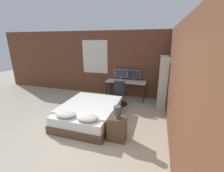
{
  "coord_description": "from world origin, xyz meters",
  "views": [
    {
      "loc": [
        1.4,
        -2.42,
        2.3
      ],
      "look_at": [
        -0.09,
        2.46,
        0.75
      ],
      "focal_mm": 24.0,
      "sensor_mm": 36.0,
      "label": 1
    }
  ],
  "objects_px": {
    "office_chair": "(120,95)",
    "keyboard": "(125,82)",
    "bedside_lamp": "(117,111)",
    "monitor_right": "(134,74)",
    "monitor_left": "(121,74)",
    "computer_mouse": "(132,82)",
    "nightstand": "(117,128)",
    "bed": "(89,112)",
    "bookshelf": "(163,80)",
    "desk": "(126,83)"
  },
  "relations": [
    {
      "from": "desk",
      "to": "keyboard",
      "type": "height_order",
      "value": "keyboard"
    },
    {
      "from": "monitor_left",
      "to": "office_chair",
      "type": "height_order",
      "value": "monitor_left"
    },
    {
      "from": "desk",
      "to": "monitor_right",
      "type": "relative_size",
      "value": 3.07
    },
    {
      "from": "nightstand",
      "to": "monitor_right",
      "type": "xyz_separation_m",
      "value": [
        -0.08,
        2.86,
        0.71
      ]
    },
    {
      "from": "bed",
      "to": "keyboard",
      "type": "relative_size",
      "value": 5.1
    },
    {
      "from": "nightstand",
      "to": "keyboard",
      "type": "xyz_separation_m",
      "value": [
        -0.36,
        2.49,
        0.47
      ]
    },
    {
      "from": "keyboard",
      "to": "office_chair",
      "type": "relative_size",
      "value": 0.4
    },
    {
      "from": "nightstand",
      "to": "bookshelf",
      "type": "relative_size",
      "value": 0.33
    },
    {
      "from": "keyboard",
      "to": "bedside_lamp",
      "type": "bearing_deg",
      "value": -81.78
    },
    {
      "from": "bedside_lamp",
      "to": "bookshelf",
      "type": "height_order",
      "value": "bookshelf"
    },
    {
      "from": "nightstand",
      "to": "computer_mouse",
      "type": "distance_m",
      "value": 2.54
    },
    {
      "from": "bedside_lamp",
      "to": "monitor_left",
      "type": "xyz_separation_m",
      "value": [
        -0.64,
        2.86,
        0.25
      ]
    },
    {
      "from": "monitor_left",
      "to": "keyboard",
      "type": "relative_size",
      "value": 1.34
    },
    {
      "from": "monitor_right",
      "to": "bedside_lamp",
      "type": "bearing_deg",
      "value": -88.32
    },
    {
      "from": "desk",
      "to": "bookshelf",
      "type": "distance_m",
      "value": 1.44
    },
    {
      "from": "bedside_lamp",
      "to": "monitor_right",
      "type": "xyz_separation_m",
      "value": [
        -0.08,
        2.86,
        0.25
      ]
    },
    {
      "from": "bed",
      "to": "monitor_left",
      "type": "height_order",
      "value": "monitor_left"
    },
    {
      "from": "bed",
      "to": "keyboard",
      "type": "height_order",
      "value": "keyboard"
    },
    {
      "from": "nightstand",
      "to": "desk",
      "type": "height_order",
      "value": "desk"
    },
    {
      "from": "bookshelf",
      "to": "monitor_right",
      "type": "bearing_deg",
      "value": 158.32
    },
    {
      "from": "computer_mouse",
      "to": "office_chair",
      "type": "xyz_separation_m",
      "value": [
        -0.35,
        -0.51,
        -0.39
      ]
    },
    {
      "from": "monitor_left",
      "to": "monitor_right",
      "type": "bearing_deg",
      "value": 0.0
    },
    {
      "from": "desk",
      "to": "keyboard",
      "type": "relative_size",
      "value": 4.1
    },
    {
      "from": "monitor_right",
      "to": "keyboard",
      "type": "distance_m",
      "value": 0.52
    },
    {
      "from": "desk",
      "to": "bookshelf",
      "type": "relative_size",
      "value": 0.88
    },
    {
      "from": "bedside_lamp",
      "to": "monitor_right",
      "type": "bearing_deg",
      "value": 91.68
    },
    {
      "from": "monitor_left",
      "to": "keyboard",
      "type": "height_order",
      "value": "monitor_left"
    },
    {
      "from": "bed",
      "to": "desk",
      "type": "height_order",
      "value": "desk"
    },
    {
      "from": "nightstand",
      "to": "office_chair",
      "type": "distance_m",
      "value": 2.02
    },
    {
      "from": "computer_mouse",
      "to": "office_chair",
      "type": "distance_m",
      "value": 0.73
    },
    {
      "from": "nightstand",
      "to": "monitor_left",
      "type": "distance_m",
      "value": 3.01
    },
    {
      "from": "bedside_lamp",
      "to": "keyboard",
      "type": "relative_size",
      "value": 0.73
    },
    {
      "from": "office_chair",
      "to": "keyboard",
      "type": "bearing_deg",
      "value": 82.69
    },
    {
      "from": "computer_mouse",
      "to": "bookshelf",
      "type": "relative_size",
      "value": 0.04
    },
    {
      "from": "monitor_right",
      "to": "office_chair",
      "type": "relative_size",
      "value": 0.54
    },
    {
      "from": "bed",
      "to": "bookshelf",
      "type": "bearing_deg",
      "value": 41.02
    },
    {
      "from": "monitor_left",
      "to": "monitor_right",
      "type": "relative_size",
      "value": 1.0
    },
    {
      "from": "keyboard",
      "to": "bed",
      "type": "bearing_deg",
      "value": -109.93
    },
    {
      "from": "bedside_lamp",
      "to": "monitor_left",
      "type": "height_order",
      "value": "monitor_left"
    },
    {
      "from": "keyboard",
      "to": "computer_mouse",
      "type": "relative_size",
      "value": 5.53
    },
    {
      "from": "keyboard",
      "to": "monitor_left",
      "type": "bearing_deg",
      "value": 126.6
    },
    {
      "from": "nightstand",
      "to": "keyboard",
      "type": "height_order",
      "value": "keyboard"
    },
    {
      "from": "nightstand",
      "to": "keyboard",
      "type": "relative_size",
      "value": 1.51
    },
    {
      "from": "monitor_left",
      "to": "office_chair",
      "type": "relative_size",
      "value": 0.54
    },
    {
      "from": "bed",
      "to": "nightstand",
      "type": "height_order",
      "value": "nightstand"
    },
    {
      "from": "nightstand",
      "to": "keyboard",
      "type": "bearing_deg",
      "value": 98.22
    },
    {
      "from": "desk",
      "to": "computer_mouse",
      "type": "xyz_separation_m",
      "value": [
        0.28,
        -0.18,
        0.11
      ]
    },
    {
      "from": "office_chair",
      "to": "desk",
      "type": "bearing_deg",
      "value": 84.61
    },
    {
      "from": "bed",
      "to": "desk",
      "type": "relative_size",
      "value": 1.24
    },
    {
      "from": "monitor_right",
      "to": "bookshelf",
      "type": "height_order",
      "value": "bookshelf"
    }
  ]
}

